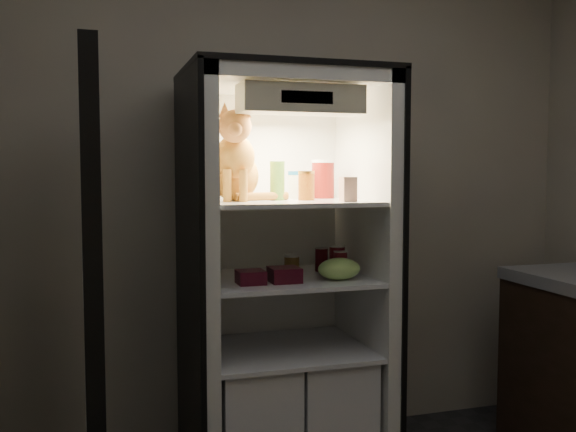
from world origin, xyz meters
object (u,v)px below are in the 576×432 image
(mayo_tub, at_px, (298,185))
(pepper_jar, at_px, (323,179))
(salsa_jar, at_px, (306,185))
(refrigerator, at_px, (282,306))
(soda_can_c, at_px, (340,264))
(grape_bag, at_px, (339,269))
(parmesan_shaker, at_px, (277,181))
(berry_box_left, at_px, (251,277))
(soda_can_b, at_px, (337,260))
(soda_can_a, at_px, (321,259))
(condiment_jar, at_px, (292,265))
(tabby_cat, at_px, (235,165))
(cream_carton, at_px, (348,189))
(berry_box_right, at_px, (285,275))

(mayo_tub, xyz_separation_m, pepper_jar, (0.13, 0.02, 0.03))
(salsa_jar, height_order, pepper_jar, pepper_jar)
(refrigerator, relative_size, pepper_jar, 10.18)
(refrigerator, height_order, mayo_tub, refrigerator)
(soda_can_c, distance_m, grape_bag, 0.08)
(parmesan_shaker, distance_m, berry_box_left, 0.46)
(soda_can_b, xyz_separation_m, soda_can_c, (-0.00, -0.05, -0.01))
(refrigerator, height_order, parmesan_shaker, refrigerator)
(mayo_tub, relative_size, soda_can_b, 0.97)
(parmesan_shaker, xyz_separation_m, grape_bag, (0.24, -0.15, -0.39))
(berry_box_left, bearing_deg, parmesan_shaker, 40.83)
(parmesan_shaker, xyz_separation_m, salsa_jar, (0.13, -0.03, -0.02))
(refrigerator, relative_size, soda_can_a, 16.63)
(salsa_jar, bearing_deg, grape_bag, -45.20)
(mayo_tub, bearing_deg, berry_box_left, -140.63)
(parmesan_shaker, height_order, condiment_jar, parmesan_shaker)
(tabby_cat, bearing_deg, pepper_jar, 23.40)
(tabby_cat, relative_size, grape_bag, 2.21)
(pepper_jar, bearing_deg, mayo_tub, -170.23)
(cream_carton, bearing_deg, berry_box_left, 171.36)
(pepper_jar, xyz_separation_m, grape_bag, (-0.02, -0.27, -0.39))
(salsa_jar, xyz_separation_m, condiment_jar, (-0.05, 0.05, -0.37))
(refrigerator, distance_m, soda_can_c, 0.34)
(tabby_cat, distance_m, soda_can_c, 0.66)
(mayo_tub, relative_size, berry_box_left, 1.13)
(grape_bag, bearing_deg, soda_can_b, 72.64)
(grape_bag, bearing_deg, soda_can_c, 64.22)
(tabby_cat, relative_size, mayo_tub, 3.28)
(cream_carton, height_order, soda_can_c, cream_carton)
(soda_can_b, height_order, berry_box_right, soda_can_b)
(tabby_cat, relative_size, berry_box_right, 3.33)
(grape_bag, xyz_separation_m, berry_box_right, (-0.25, 0.01, -0.02))
(condiment_jar, distance_m, grape_bag, 0.24)
(cream_carton, relative_size, berry_box_left, 0.92)
(tabby_cat, bearing_deg, grape_bag, -11.14)
(pepper_jar, distance_m, soda_can_c, 0.43)
(soda_can_a, bearing_deg, berry_box_left, -150.40)
(soda_can_a, relative_size, berry_box_right, 0.88)
(refrigerator, xyz_separation_m, soda_can_b, (0.24, -0.09, 0.22))
(parmesan_shaker, relative_size, pepper_jar, 0.95)
(soda_can_c, bearing_deg, cream_carton, -97.56)
(condiment_jar, bearing_deg, refrigerator, 126.91)
(pepper_jar, xyz_separation_m, condiment_jar, (-0.19, -0.11, -0.39))
(refrigerator, relative_size, berry_box_right, 14.61)
(refrigerator, relative_size, cream_carton, 17.69)
(refrigerator, xyz_separation_m, soda_can_c, (0.24, -0.14, 0.21))
(mayo_tub, relative_size, pepper_jar, 0.71)
(parmesan_shaker, distance_m, condiment_jar, 0.40)
(grape_bag, bearing_deg, soda_can_a, 88.54)
(salsa_jar, height_order, soda_can_c, salsa_jar)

